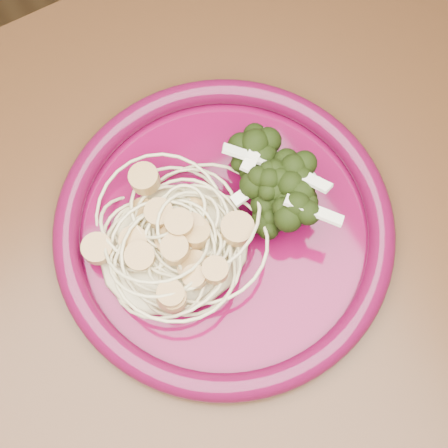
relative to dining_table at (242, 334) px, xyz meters
name	(u,v)px	position (x,y,z in m)	size (l,w,h in m)	color
dining_table	(242,334)	(0.00, 0.00, 0.00)	(1.20, 0.80, 0.75)	#472814
dinner_plate	(224,227)	(0.02, 0.08, 0.11)	(0.35, 0.35, 0.03)	#550526
spaghetti_pile	(174,244)	(-0.03, 0.08, 0.12)	(0.14, 0.12, 0.03)	#C7BD8A
scallop_cluster	(171,229)	(-0.03, 0.08, 0.16)	(0.14, 0.14, 0.05)	tan
broccoli_pile	(284,194)	(0.08, 0.07, 0.13)	(0.09, 0.15, 0.05)	black
onion_garnish	(287,179)	(0.08, 0.07, 0.16)	(0.06, 0.09, 0.06)	white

